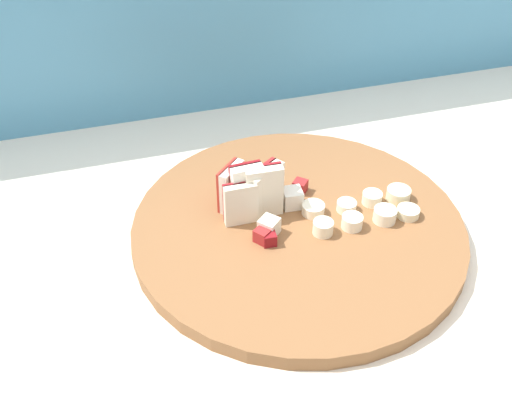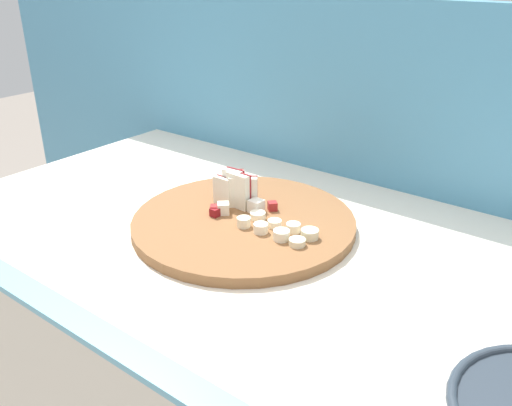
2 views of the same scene
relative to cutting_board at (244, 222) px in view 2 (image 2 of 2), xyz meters
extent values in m
cube|color=#6BB2CC|center=(0.09, -0.33, -0.02)|extent=(1.26, 0.04, 0.04)
cube|color=#4C8EB2|center=(0.09, 0.32, -0.29)|extent=(2.40, 0.04, 1.26)
cylinder|color=brown|center=(0.00, 0.00, 0.00)|extent=(0.37, 0.37, 0.02)
cube|color=maroon|center=(-0.06, 0.02, 0.03)|extent=(0.04, 0.00, 0.05)
cube|color=beige|center=(-0.06, 0.02, 0.03)|extent=(0.04, 0.01, 0.05)
cube|color=maroon|center=(-0.03, 0.03, 0.04)|extent=(0.04, 0.01, 0.06)
cube|color=#EFE5CC|center=(-0.03, 0.03, 0.04)|extent=(0.04, 0.01, 0.06)
cube|color=maroon|center=(-0.05, 0.04, 0.04)|extent=(0.04, 0.01, 0.06)
cube|color=white|center=(-0.05, 0.03, 0.04)|extent=(0.04, 0.01, 0.06)
cube|color=#A32323|center=(-0.03, 0.04, 0.04)|extent=(0.04, 0.03, 0.05)
cube|color=#EFE5CC|center=(-0.03, 0.03, 0.04)|extent=(0.05, 0.04, 0.05)
cube|color=#B22D23|center=(-0.07, 0.05, 0.04)|extent=(0.03, 0.03, 0.05)
cube|color=#EFE5CC|center=(-0.06, 0.05, 0.04)|extent=(0.04, 0.03, 0.05)
cube|color=white|center=(0.00, 0.03, 0.02)|extent=(0.02, 0.02, 0.02)
cube|color=#A32323|center=(-0.05, -0.02, 0.02)|extent=(0.02, 0.02, 0.02)
cube|color=maroon|center=(-0.04, -0.02, 0.02)|extent=(0.02, 0.02, 0.01)
cube|color=#EFE5CC|center=(-0.04, -0.01, 0.02)|extent=(0.03, 0.03, 0.02)
cube|color=#A32323|center=(0.02, 0.05, 0.02)|extent=(0.02, 0.02, 0.02)
cylinder|color=#F4EAC6|center=(0.02, -0.02, 0.02)|extent=(0.02, 0.02, 0.02)
cylinder|color=white|center=(0.05, -0.03, 0.02)|extent=(0.02, 0.02, 0.02)
cylinder|color=white|center=(0.09, -0.02, 0.02)|extent=(0.03, 0.03, 0.02)
cylinder|color=beige|center=(0.12, -0.02, 0.01)|extent=(0.03, 0.03, 0.01)
cylinder|color=white|center=(0.02, 0.01, 0.01)|extent=(0.03, 0.03, 0.01)
cylinder|color=white|center=(0.06, 0.00, 0.01)|extent=(0.02, 0.02, 0.01)
cylinder|color=white|center=(0.09, 0.01, 0.02)|extent=(0.02, 0.02, 0.01)
cylinder|color=beige|center=(0.13, 0.01, 0.02)|extent=(0.03, 0.03, 0.01)
camera|label=1|loc=(-0.19, -0.49, 0.45)|focal=42.72mm
camera|label=2|loc=(0.50, -0.63, 0.41)|focal=37.50mm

